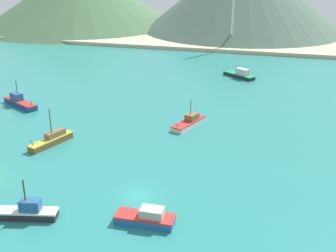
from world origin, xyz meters
The scene contains 9 objects.
ground centered at (0.00, 30.00, -0.25)m, with size 260.00×280.00×0.50m.
fishing_boat_0 centered at (0.66, 27.20, 0.71)m, with size 5.27×9.23×5.10m.
fishing_boat_1 centered at (5.64, 65.41, 0.89)m, with size 9.23×7.59×2.56m.
fishing_boat_3 centered at (-20.02, 12.07, 0.84)m, with size 4.44×8.90×6.46m.
fishing_boat_5 centered at (3.14, -5.62, 0.80)m, with size 7.33×2.86×2.18m.
fishing_boat_6 centered at (-11.62, -8.61, 0.84)m, with size 8.79×3.87×5.27m.
fishing_boat_7 centered at (-37.49, 28.34, 0.89)m, with size 10.53×6.82×5.55m.
beach_strip centered at (0.00, 109.04, 0.60)m, with size 247.00×25.56×1.20m, color #C6B793.
radio_tower centered at (-2.30, 104.35, 14.17)m, with size 2.78×2.22×27.79m.
Camera 1 is at (17.45, -46.07, 29.57)m, focal length 44.96 mm.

